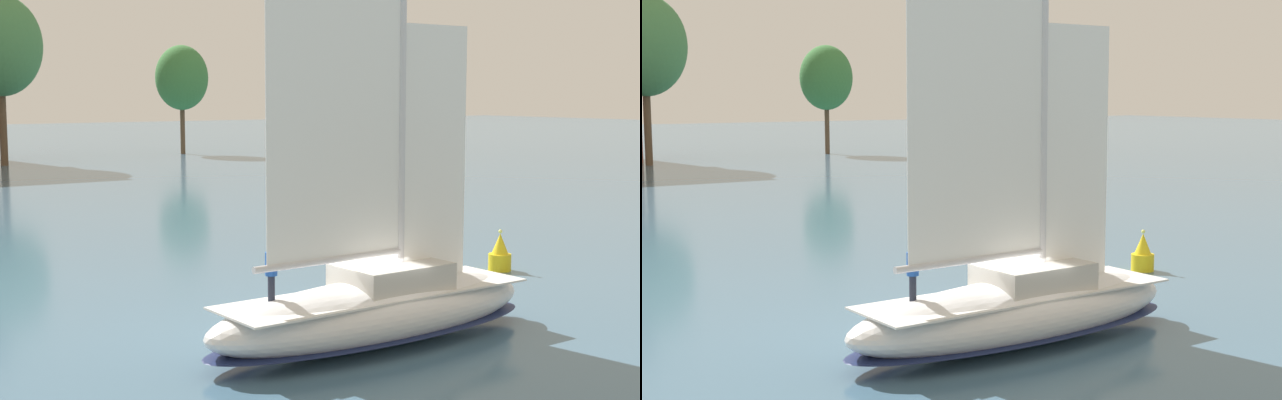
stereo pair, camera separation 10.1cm
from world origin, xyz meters
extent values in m
plane|color=#42667F|center=(0.00, 0.00, 0.00)|extent=(400.00, 400.00, 0.00)
cylinder|color=brown|center=(8.24, 73.82, 4.71)|extent=(0.75, 0.75, 9.42)
ellipsoid|color=#477F47|center=(8.24, 73.82, 12.27)|extent=(8.48, 8.48, 10.36)
cylinder|color=brown|center=(31.20, 79.82, 3.58)|extent=(0.57, 0.57, 7.16)
ellipsoid|color=#3D7A3D|center=(31.20, 79.82, 9.32)|extent=(6.44, 6.44, 7.87)
ellipsoid|color=silver|center=(0.00, 0.00, 0.98)|extent=(11.58, 3.62, 1.95)
ellipsoid|color=#19234C|center=(0.00, 0.00, 0.44)|extent=(11.70, 3.66, 0.23)
cube|color=silver|center=(0.00, 0.00, 1.54)|extent=(10.19, 3.06, 0.06)
cube|color=beige|center=(0.57, 0.02, 1.97)|extent=(3.29, 2.36, 0.80)
cylinder|color=silver|center=(0.92, 0.03, 8.74)|extent=(0.23, 0.23, 14.34)
cylinder|color=silver|center=(-1.66, -0.06, 2.72)|extent=(5.17, 0.38, 0.20)
cube|color=white|center=(-1.46, -0.05, 8.60)|extent=(4.75, 0.20, 11.76)
cube|color=white|center=(2.28, 0.08, 5.52)|extent=(2.52, 0.11, 7.89)
cylinder|color=#232838|center=(-3.45, 0.26, 2.00)|extent=(0.21, 0.21, 0.85)
cylinder|color=#1E4CA5|center=(-3.45, 0.26, 2.75)|extent=(0.35, 0.35, 0.65)
sphere|color=tan|center=(-3.45, 0.26, 3.19)|extent=(0.24, 0.24, 0.24)
cylinder|color=yellow|center=(11.02, 5.87, 0.36)|extent=(0.95, 0.95, 0.71)
cone|color=yellow|center=(11.02, 5.87, 1.15)|extent=(0.71, 0.71, 0.87)
sphere|color=#F2F266|center=(11.02, 5.87, 1.67)|extent=(0.16, 0.16, 0.16)
camera|label=1|loc=(-15.76, -20.50, 7.41)|focal=50.00mm
camera|label=2|loc=(-15.67, -20.56, 7.41)|focal=50.00mm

